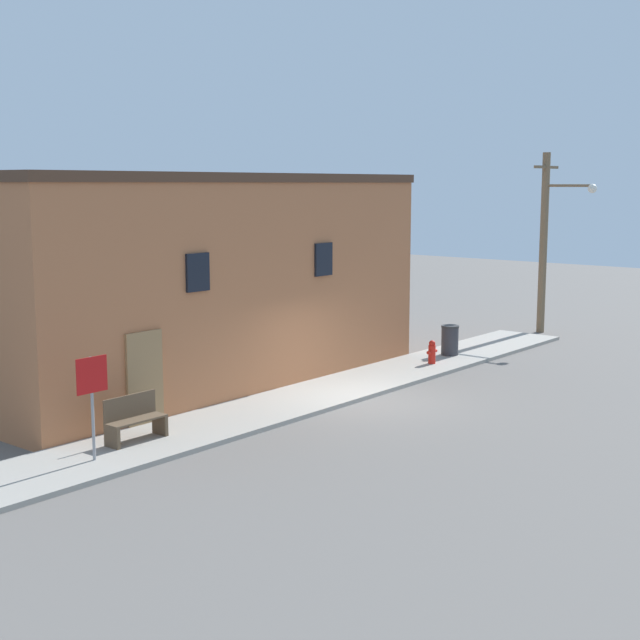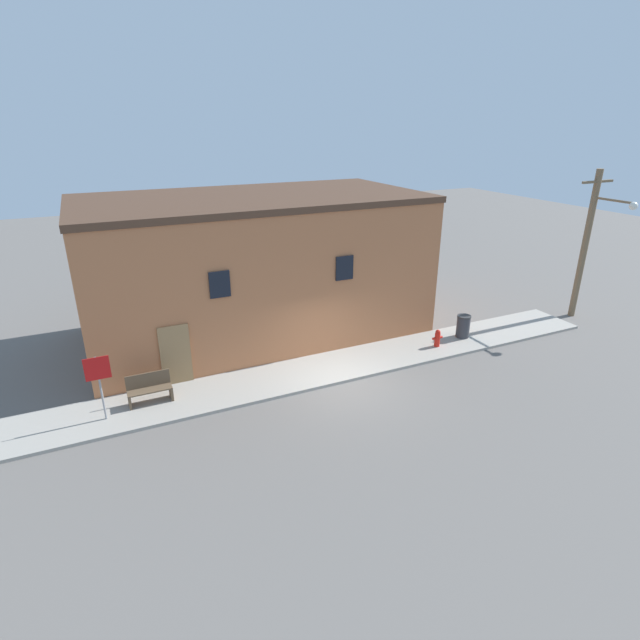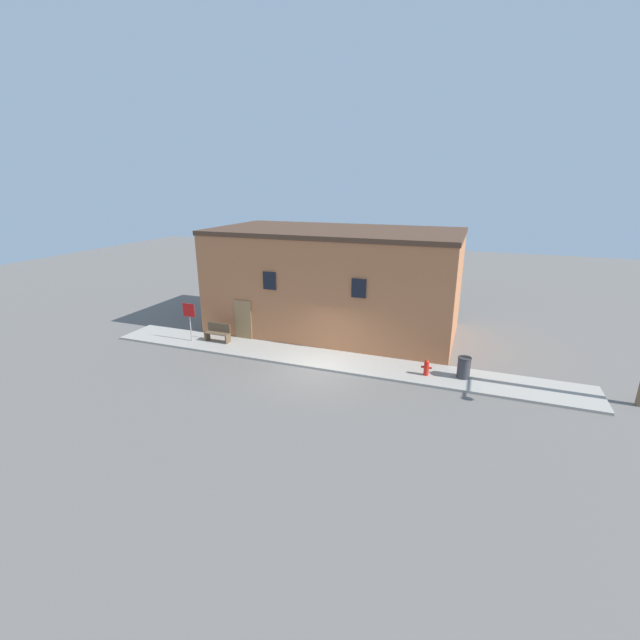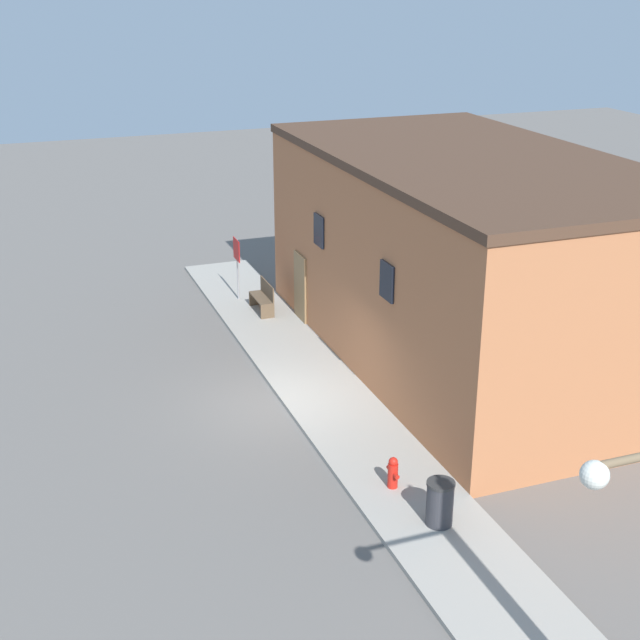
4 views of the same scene
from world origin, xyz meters
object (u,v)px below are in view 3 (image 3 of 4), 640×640
(bench, at_px, (218,333))
(trash_bin, at_px, (464,367))
(stop_sign, at_px, (189,315))
(fire_hydrant, at_px, (426,368))

(bench, xyz_separation_m, trash_bin, (12.34, -0.15, 0.02))
(stop_sign, distance_m, bench, 1.74)
(bench, relative_size, trash_bin, 1.44)
(stop_sign, xyz_separation_m, bench, (1.35, 0.46, -0.99))
(fire_hydrant, distance_m, trash_bin, 1.55)
(fire_hydrant, distance_m, stop_sign, 12.22)
(stop_sign, relative_size, trash_bin, 2.19)
(bench, bearing_deg, fire_hydrant, -2.41)
(fire_hydrant, height_order, bench, bench)
(bench, bearing_deg, stop_sign, -161.36)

